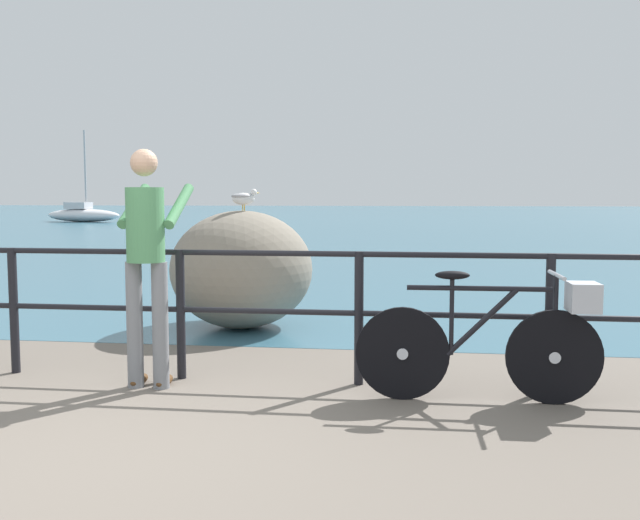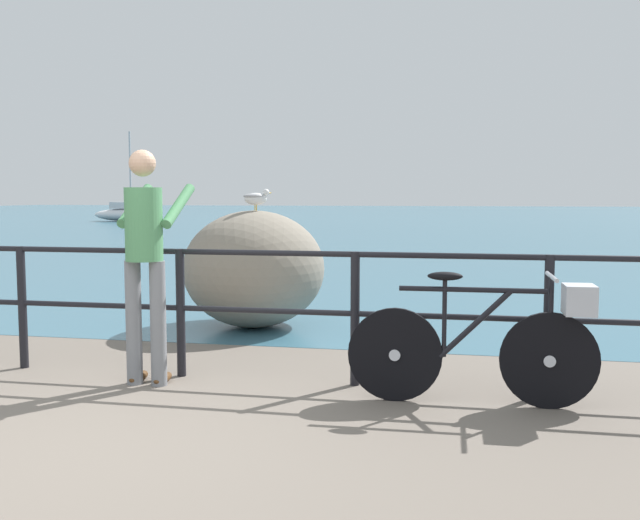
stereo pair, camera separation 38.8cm
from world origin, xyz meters
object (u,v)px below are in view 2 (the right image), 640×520
person_at_railing (146,255)px  breakwater_boulder_main (254,269)px  bicycle (493,339)px  sailboat (128,214)px  seagull (256,198)px

person_at_railing → breakwater_boulder_main: bearing=-2.1°
person_at_railing → breakwater_boulder_main: person_at_railing is taller
bicycle → sailboat: sailboat is taller
breakwater_boulder_main → seagull: seagull is taller
person_at_railing → breakwater_boulder_main: size_ratio=1.10×
person_at_railing → sailboat: 35.33m
bicycle → breakwater_boulder_main: size_ratio=1.05×
sailboat → breakwater_boulder_main: bearing=-51.8°
seagull → bicycle: bearing=-84.3°
breakwater_boulder_main → sailboat: 33.19m
person_at_railing → sailboat: sailboat is taller
breakwater_boulder_main → bicycle: bearing=-46.0°
bicycle → sailboat: bearing=119.1°
seagull → sailboat: (-15.96, 29.17, -0.99)m
bicycle → seagull: 3.59m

